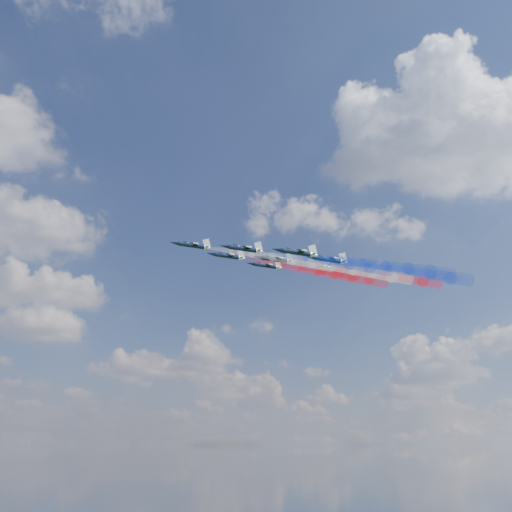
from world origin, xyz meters
TOP-DOWN VIEW (x-y plane):
  - jet_lead at (2.97, -13.51)m, footprint 12.97×12.11m
  - trail_lead at (22.08, -20.97)m, footprint 30.92×15.58m
  - jet_inner_left at (10.06, -27.34)m, footprint 12.97×12.11m
  - trail_inner_left at (29.18, -34.80)m, footprint 30.92×15.58m
  - jet_inner_right at (14.93, -9.80)m, footprint 12.97×12.11m
  - trail_inner_right at (34.04, -17.26)m, footprint 30.92×15.58m
  - jet_outer_left at (16.28, -40.52)m, footprint 12.97×12.11m
  - trail_outer_left at (35.39, -47.98)m, footprint 30.92×15.58m
  - jet_center_third at (22.87, -21.15)m, footprint 12.97×12.11m
  - trail_center_third at (41.98, -28.60)m, footprint 30.92×15.58m
  - jet_outer_right at (30.36, -3.95)m, footprint 12.97×12.11m
  - trail_outer_right at (49.48, -11.40)m, footprint 30.92×15.58m
  - jet_rear_left at (29.33, -34.77)m, footprint 12.97×12.11m
  - trail_rear_left at (48.45, -42.23)m, footprint 30.92×15.58m
  - jet_rear_right at (36.25, -19.02)m, footprint 12.97×12.11m
  - trail_rear_right at (55.37, -26.48)m, footprint 30.92×15.58m

SIDE VIEW (x-z plane):
  - trail_outer_left at x=35.39m, z-range 149.59..156.92m
  - trail_rear_left at x=48.45m, z-range 151.55..158.88m
  - jet_outer_left at x=16.28m, z-range 152.42..158.11m
  - trail_inner_left at x=29.18m, z-range 153.22..160.56m
  - jet_rear_left at x=29.33m, z-range 154.38..160.08m
  - trail_center_third at x=41.98m, z-range 154.31..161.64m
  - jet_inner_left at x=10.06m, z-range 156.05..161.75m
  - trail_rear_right at x=55.37m, z-range 155.47..162.80m
  - jet_center_third at x=22.87m, z-range 157.14..162.83m
  - trail_lead at x=22.08m, z-range 156.95..164.29m
  - trail_inner_right at x=34.04m, z-range 157.13..164.46m
  - jet_rear_right at x=36.25m, z-range 158.30..164.00m
  - trail_outer_right at x=49.48m, z-range 158.39..165.72m
  - jet_lead at x=2.97m, z-range 159.78..165.48m
  - jet_inner_right at x=14.93m, z-range 159.96..165.66m
  - jet_outer_right at x=30.36m, z-range 161.22..166.92m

